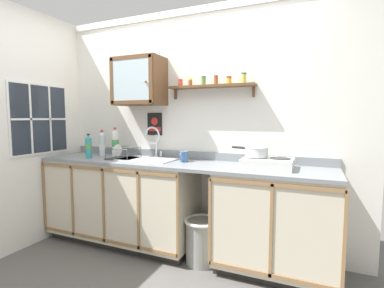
# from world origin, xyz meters

# --- Properties ---
(floor) EXTENTS (5.98, 5.98, 0.00)m
(floor) POSITION_xyz_m (0.00, 0.00, 0.00)
(floor) COLOR #565451
(floor) RESTS_ON ground
(back_wall) EXTENTS (3.58, 0.07, 2.47)m
(back_wall) POSITION_xyz_m (0.00, 0.60, 1.25)
(back_wall) COLOR silver
(back_wall) RESTS_ON ground
(side_wall_left) EXTENTS (0.05, 3.38, 2.47)m
(side_wall_left) POSITION_xyz_m (-1.51, -0.31, 1.24)
(side_wall_left) COLOR silver
(side_wall_left) RESTS_ON ground
(lower_cabinet_run) EXTENTS (1.66, 0.58, 0.89)m
(lower_cabinet_run) POSITION_xyz_m (-0.65, 0.29, 0.45)
(lower_cabinet_run) COLOR black
(lower_cabinet_run) RESTS_ON ground
(lower_cabinet_run_right) EXTENTS (1.02, 0.58, 0.89)m
(lower_cabinet_run_right) POSITION_xyz_m (0.97, 0.29, 0.45)
(lower_cabinet_run_right) COLOR black
(lower_cabinet_run_right) RESTS_ON ground
(countertop) EXTENTS (2.94, 0.60, 0.03)m
(countertop) POSITION_xyz_m (0.00, 0.29, 0.90)
(countertop) COLOR gray
(countertop) RESTS_ON lower_cabinet_run
(backsplash) EXTENTS (2.94, 0.02, 0.08)m
(backsplash) POSITION_xyz_m (0.00, 0.57, 0.96)
(backsplash) COLOR gray
(backsplash) RESTS_ON countertop
(sink) EXTENTS (0.57, 0.41, 0.48)m
(sink) POSITION_xyz_m (-0.33, 0.33, 0.90)
(sink) COLOR silver
(sink) RESTS_ON countertop
(hot_plate_stove) EXTENTS (0.42, 0.34, 0.09)m
(hot_plate_stove) POSITION_xyz_m (0.88, 0.31, 0.96)
(hot_plate_stove) COLOR silver
(hot_plate_stove) RESTS_ON countertop
(saucepan) EXTENTS (0.35, 0.21, 0.09)m
(saucepan) POSITION_xyz_m (0.78, 0.34, 1.06)
(saucepan) COLOR silver
(saucepan) RESTS_ON hot_plate_stove
(bottle_opaque_white_0) EXTENTS (0.08, 0.08, 0.33)m
(bottle_opaque_white_0) POSITION_xyz_m (-0.79, 0.39, 1.07)
(bottle_opaque_white_0) COLOR white
(bottle_opaque_white_0) RESTS_ON countertop
(bottle_detergent_teal_1) EXTENTS (0.07, 0.07, 0.26)m
(bottle_detergent_teal_1) POSITION_xyz_m (-0.98, 0.18, 1.04)
(bottle_detergent_teal_1) COLOR teal
(bottle_detergent_teal_1) RESTS_ON countertop
(bottle_water_clear_2) EXTENTS (0.07, 0.07, 0.29)m
(bottle_water_clear_2) POSITION_xyz_m (-0.98, 0.40, 1.05)
(bottle_water_clear_2) COLOR silver
(bottle_water_clear_2) RESTS_ON countertop
(dish_rack) EXTENTS (0.29, 0.27, 0.15)m
(dish_rack) POSITION_xyz_m (-0.61, 0.28, 0.94)
(dish_rack) COLOR #333338
(dish_rack) RESTS_ON countertop
(mug) EXTENTS (0.08, 0.12, 0.10)m
(mug) POSITION_xyz_m (0.07, 0.35, 0.97)
(mug) COLOR #3F6699
(mug) RESTS_ON countertop
(wall_cabinet) EXTENTS (0.52, 0.34, 0.50)m
(wall_cabinet) POSITION_xyz_m (-0.48, 0.42, 1.73)
(wall_cabinet) COLOR brown
(spice_shelf) EXTENTS (0.88, 0.14, 0.22)m
(spice_shelf) POSITION_xyz_m (0.30, 0.51, 1.67)
(spice_shelf) COLOR brown
(warning_sign) EXTENTS (0.18, 0.01, 0.25)m
(warning_sign) POSITION_xyz_m (-0.39, 0.57, 1.28)
(warning_sign) COLOR black
(window) EXTENTS (0.03, 0.71, 0.76)m
(window) POSITION_xyz_m (-1.48, 0.01, 1.34)
(window) COLOR #262D38
(trash_bin) EXTENTS (0.34, 0.34, 0.42)m
(trash_bin) POSITION_xyz_m (0.32, 0.21, 0.22)
(trash_bin) COLOR gray
(trash_bin) RESTS_ON ground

